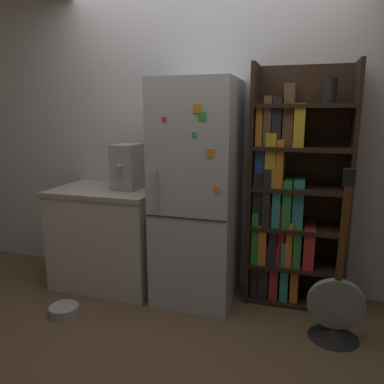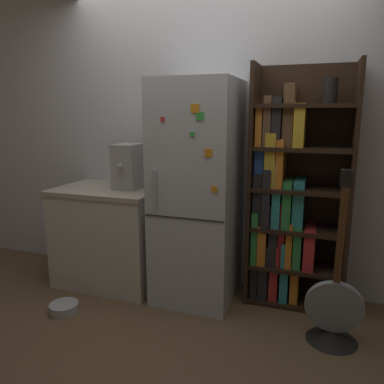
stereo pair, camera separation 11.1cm
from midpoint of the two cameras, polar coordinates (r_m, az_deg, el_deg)
The scene contains 8 objects.
ground_plane at distance 3.20m, azimuth 1.08°, elevation -16.27°, with size 16.00×16.00×0.00m, color brown.
wall_back at distance 3.28m, azimuth 3.77°, elevation 8.24°, with size 8.00×0.05×2.60m.
refrigerator at distance 3.00m, azimuth 1.89°, elevation -0.17°, with size 0.62×0.68×1.76m.
bookshelf at distance 3.05m, azimuth 15.30°, elevation -1.29°, with size 0.75×0.37×1.87m.
kitchen_counter at distance 3.45m, azimuth -11.33°, elevation -6.45°, with size 0.91×0.66×0.87m.
espresso_machine at distance 3.27m, azimuth -8.63°, elevation 3.92°, with size 0.21×0.34×0.38m.
guitar at distance 2.82m, azimuth 21.82°, elevation -17.37°, with size 0.38×0.34×1.19m.
pet_bowl at distance 3.17m, azimuth -17.95°, elevation -16.36°, with size 0.22×0.22×0.07m.
Camera 2 is at (0.92, -2.66, 1.51)m, focal length 35.00 mm.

